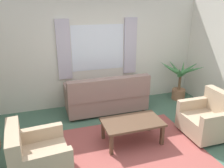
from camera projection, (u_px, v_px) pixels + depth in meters
ground_plane at (131, 150)px, 4.09m from camera, size 6.24×6.24×0.00m
wall_back at (98, 53)px, 5.67m from camera, size 5.32×0.12×2.60m
window_with_curtains at (98, 48)px, 5.55m from camera, size 1.98×0.07×1.40m
area_rug at (131, 150)px, 4.09m from camera, size 2.54×2.07×0.01m
couch at (107, 97)px, 5.43m from camera, size 1.90×0.82×0.92m
armchair_left at (36, 158)px, 3.36m from camera, size 0.89×0.91×0.88m
armchair_right at (208, 119)px, 4.47m from camera, size 0.82×0.84×0.88m
coffee_table at (132, 124)px, 4.22m from camera, size 1.10×0.64×0.44m
potted_plant at (180, 80)px, 6.06m from camera, size 1.15×1.13×1.10m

